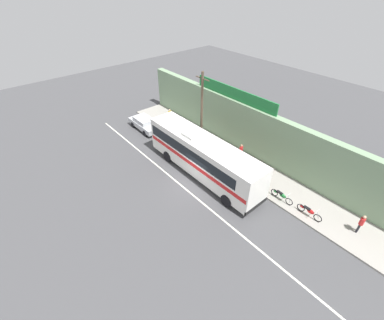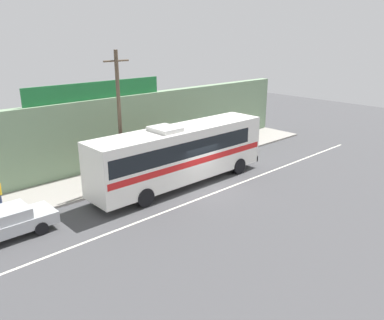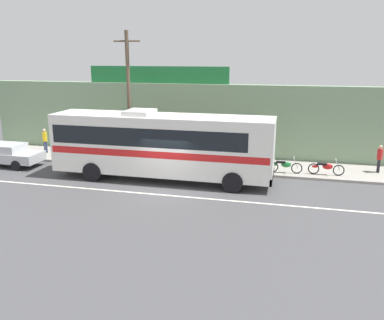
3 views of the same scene
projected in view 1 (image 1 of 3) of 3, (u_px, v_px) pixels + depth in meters
name	position (u px, v px, depth m)	size (l,w,h in m)	color
ground_plane	(193.00, 185.00, 22.03)	(70.00, 70.00, 0.00)	#444447
sidewalk_slab	(235.00, 161.00, 24.69)	(30.00, 3.60, 0.14)	gray
storefront_facade	(253.00, 132.00, 24.43)	(30.00, 0.70, 4.80)	gray
storefront_billboard	(234.00, 93.00, 24.32)	(9.60, 0.12, 1.10)	#1E7538
road_center_stripe	(186.00, 189.00, 21.61)	(30.00, 0.14, 0.01)	silver
intercity_bus	(202.00, 155.00, 22.05)	(11.90, 2.60, 3.78)	white
parked_car	(145.00, 123.00, 29.25)	(4.34, 1.83, 1.37)	#B7BABF
utility_pole	(202.00, 113.00, 23.57)	(1.60, 0.22, 7.85)	brown
motorcycle_black	(282.00, 196.00, 20.21)	(1.94, 0.56, 0.94)	black
motorcycle_purple	(309.00, 211.00, 18.91)	(1.95, 0.56, 0.94)	black
pedestrian_far_right	(170.00, 115.00, 30.13)	(0.30, 0.48, 1.66)	navy
pedestrian_by_curb	(241.00, 151.00, 24.24)	(0.30, 0.48, 1.64)	brown
pedestrian_far_left	(361.00, 223.00, 17.45)	(0.30, 0.48, 1.59)	black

